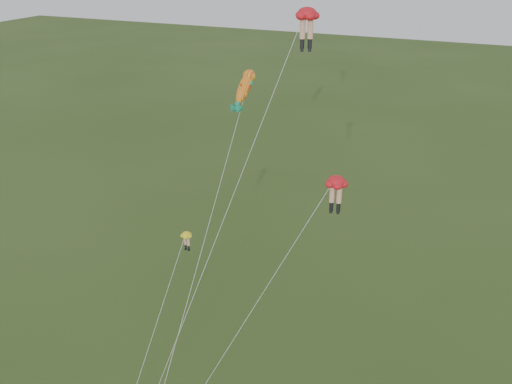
% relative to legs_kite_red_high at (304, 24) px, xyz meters
% --- Properties ---
extents(legs_kite_red_high, '(7.31, 11.23, 23.90)m').
position_rel_legs_kite_red_high_xyz_m(legs_kite_red_high, '(0.00, 0.00, 0.00)').
color(legs_kite_red_high, red).
rests_on(legs_kite_red_high, ground).
extents(legs_kite_red_mid, '(8.20, 5.18, 15.58)m').
position_rel_legs_kite_red_high_xyz_m(legs_kite_red_mid, '(3.50, -4.39, -8.18)').
color(legs_kite_red_mid, red).
rests_on(legs_kite_red_mid, ground).
extents(legs_kite_yellow, '(0.93, 8.98, 8.68)m').
position_rel_legs_kite_red_high_xyz_m(legs_kite_yellow, '(-7.45, -2.69, -15.13)').
color(legs_kite_yellow, yellow).
rests_on(legs_kite_yellow, ground).
extents(fish_kite, '(1.62, 13.38, 19.74)m').
position_rel_legs_kite_red_high_xyz_m(fish_kite, '(-4.53, 1.41, -4.63)').
color(fish_kite, gold).
rests_on(fish_kite, ground).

